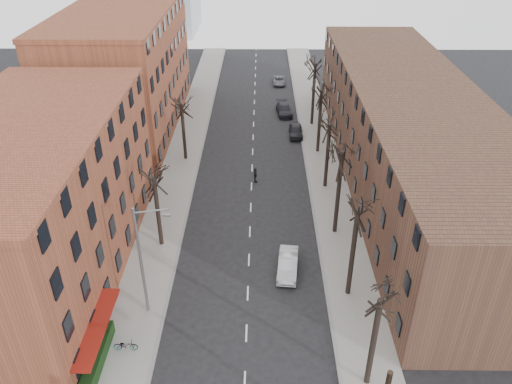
{
  "coord_description": "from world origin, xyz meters",
  "views": [
    {
      "loc": [
        0.91,
        -16.46,
        26.36
      ],
      "look_at": [
        0.55,
        20.31,
        4.0
      ],
      "focal_mm": 35.0,
      "sensor_mm": 36.0,
      "label": 1
    }
  ],
  "objects_px": {
    "silver_sedan": "(288,264)",
    "parked_car_near": "(296,131)",
    "parked_car_mid": "(284,110)",
    "bicycle": "(126,345)"
  },
  "relations": [
    {
      "from": "silver_sedan",
      "to": "bicycle",
      "type": "height_order",
      "value": "silver_sedan"
    },
    {
      "from": "parked_car_near",
      "to": "silver_sedan",
      "type": "bearing_deg",
      "value": -94.14
    },
    {
      "from": "silver_sedan",
      "to": "parked_car_near",
      "type": "bearing_deg",
      "value": 90.95
    },
    {
      "from": "parked_car_near",
      "to": "parked_car_mid",
      "type": "xyz_separation_m",
      "value": [
        -1.19,
        7.03,
        -0.03
      ]
    },
    {
      "from": "parked_car_mid",
      "to": "silver_sedan",
      "type": "bearing_deg",
      "value": -97.56
    },
    {
      "from": "silver_sedan",
      "to": "bicycle",
      "type": "distance_m",
      "value": 13.84
    },
    {
      "from": "parked_car_near",
      "to": "bicycle",
      "type": "bearing_deg",
      "value": -110.62
    },
    {
      "from": "parked_car_near",
      "to": "parked_car_mid",
      "type": "bearing_deg",
      "value": 100.2
    },
    {
      "from": "silver_sedan",
      "to": "parked_car_mid",
      "type": "bearing_deg",
      "value": 94.02
    },
    {
      "from": "parked_car_near",
      "to": "bicycle",
      "type": "relative_size",
      "value": 2.56
    }
  ]
}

